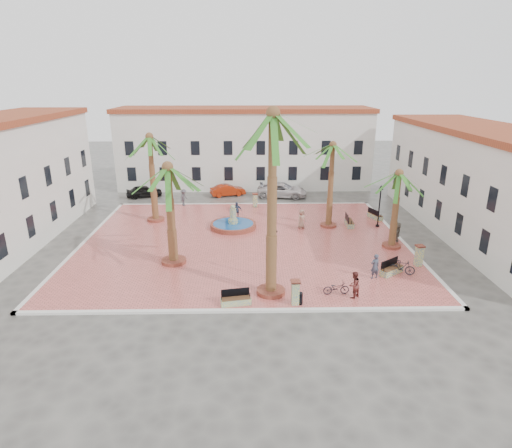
% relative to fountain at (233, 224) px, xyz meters
% --- Properties ---
extents(ground, '(120.00, 120.00, 0.00)m').
position_rel_fountain_xyz_m(ground, '(0.97, -3.35, -0.44)').
color(ground, '#56544F').
rests_on(ground, ground).
extents(plaza, '(26.00, 22.00, 0.15)m').
position_rel_fountain_xyz_m(plaza, '(0.97, -3.35, -0.36)').
color(plaza, '#D45F58').
rests_on(plaza, ground).
extents(kerb_n, '(26.30, 0.30, 0.16)m').
position_rel_fountain_xyz_m(kerb_n, '(0.97, 7.65, -0.36)').
color(kerb_n, silver).
rests_on(kerb_n, ground).
extents(kerb_s, '(26.30, 0.30, 0.16)m').
position_rel_fountain_xyz_m(kerb_s, '(0.97, -14.35, -0.36)').
color(kerb_s, silver).
rests_on(kerb_s, ground).
extents(kerb_e, '(0.30, 22.30, 0.16)m').
position_rel_fountain_xyz_m(kerb_e, '(13.97, -3.35, -0.36)').
color(kerb_e, silver).
rests_on(kerb_e, ground).
extents(kerb_w, '(0.30, 22.30, 0.16)m').
position_rel_fountain_xyz_m(kerb_w, '(-12.03, -3.35, -0.36)').
color(kerb_w, silver).
rests_on(kerb_w, ground).
extents(building_north, '(30.40, 7.40, 9.50)m').
position_rel_fountain_xyz_m(building_north, '(0.97, 16.65, 4.33)').
color(building_north, silver).
rests_on(building_north, ground).
extents(building_east, '(7.40, 26.40, 9.00)m').
position_rel_fountain_xyz_m(building_east, '(20.96, -1.35, 4.08)').
color(building_east, silver).
rests_on(building_east, ground).
extents(fountain, '(4.09, 4.09, 2.11)m').
position_rel_fountain_xyz_m(fountain, '(0.00, 0.00, 0.00)').
color(fountain, brown).
rests_on(fountain, plaza).
extents(palm_nw, '(5.13, 5.13, 8.13)m').
position_rel_fountain_xyz_m(palm_nw, '(-7.30, 2.14, 6.62)').
color(palm_nw, brown).
rests_on(palm_nw, plaza).
extents(palm_sw, '(5.73, 5.73, 7.37)m').
position_rel_fountain_xyz_m(palm_sw, '(-4.05, -7.60, 5.79)').
color(palm_sw, brown).
rests_on(palm_sw, plaza).
extents(palm_s, '(5.72, 5.72, 11.23)m').
position_rel_fountain_xyz_m(palm_s, '(2.71, -12.37, 9.48)').
color(palm_s, brown).
rests_on(palm_s, plaza).
extents(palm_e, '(4.69, 4.69, 6.23)m').
position_rel_fountain_xyz_m(palm_e, '(12.63, -4.89, 4.88)').
color(palm_e, brown).
rests_on(palm_e, plaza).
extents(palm_ne, '(4.60, 4.60, 7.61)m').
position_rel_fountain_xyz_m(palm_ne, '(8.56, 0.17, 6.21)').
color(palm_ne, brown).
rests_on(palm_ne, plaza).
extents(bench_s, '(1.84, 0.85, 0.94)m').
position_rel_fountain_xyz_m(bench_s, '(0.58, -13.73, -0.02)').
color(bench_s, '#93A074').
rests_on(bench_s, plaza).
extents(bench_se, '(1.86, 1.58, 1.00)m').
position_rel_fountain_xyz_m(bench_se, '(11.05, -9.75, -0.01)').
color(bench_se, '#93A074').
rests_on(bench_se, plaza).
extents(bench_e, '(0.72, 1.98, 1.02)m').
position_rel_fountain_xyz_m(bench_e, '(10.44, 0.27, 0.00)').
color(bench_e, '#93A074').
rests_on(bench_e, plaza).
extents(bench_ne, '(1.13, 1.89, 0.95)m').
position_rel_fountain_xyz_m(bench_ne, '(13.35, 2.29, -0.02)').
color(bench_ne, '#93A074').
rests_on(bench_ne, plaza).
extents(lamppost_s, '(0.40, 0.40, 3.72)m').
position_rel_fountain_xyz_m(lamppost_s, '(3.01, -10.46, 2.23)').
color(lamppost_s, black).
rests_on(lamppost_s, plaza).
extents(lamppost_e, '(0.41, 0.41, 3.81)m').
position_rel_fountain_xyz_m(lamppost_e, '(12.94, -0.02, 2.30)').
color(lamppost_e, black).
rests_on(lamppost_e, plaza).
extents(bollard_se, '(0.56, 0.56, 1.52)m').
position_rel_fountain_xyz_m(bollard_se, '(4.06, -13.75, 0.50)').
color(bollard_se, '#93A074').
rests_on(bollard_se, plaza).
extents(bollard_n, '(0.60, 0.60, 1.45)m').
position_rel_fountain_xyz_m(bollard_n, '(2.06, 6.39, 0.46)').
color(bollard_n, '#93A074').
rests_on(bollard_n, plaza).
extents(bollard_e, '(0.63, 0.63, 1.54)m').
position_rel_fountain_xyz_m(bollard_e, '(13.37, -8.46, 0.51)').
color(bollard_e, '#93A074').
rests_on(bollard_e, plaza).
extents(litter_bin, '(0.37, 0.37, 0.72)m').
position_rel_fountain_xyz_m(litter_bin, '(4.32, -13.75, 0.07)').
color(litter_bin, black).
rests_on(litter_bin, plaza).
extents(cyclist_a, '(0.72, 0.58, 1.72)m').
position_rel_fountain_xyz_m(cyclist_a, '(9.68, -10.42, 0.58)').
color(cyclist_a, '#363D4D').
rests_on(cyclist_a, plaza).
extents(bicycle_a, '(1.66, 0.68, 0.85)m').
position_rel_fountain_xyz_m(bicycle_a, '(6.71, -12.59, 0.14)').
color(bicycle_a, black).
rests_on(bicycle_a, plaza).
extents(cyclist_b, '(1.04, 1.00, 1.68)m').
position_rel_fountain_xyz_m(cyclist_b, '(7.68, -13.00, 0.55)').
color(cyclist_b, '#5B2320').
rests_on(cyclist_b, plaza).
extents(bicycle_b, '(1.77, 0.99, 1.03)m').
position_rel_fountain_xyz_m(bicycle_b, '(11.71, -9.85, 0.23)').
color(bicycle_b, black).
rests_on(bicycle_b, plaza).
extents(pedestrian_fountain_a, '(0.99, 0.90, 1.69)m').
position_rel_fountain_xyz_m(pedestrian_fountain_a, '(6.06, -0.25, 0.56)').
color(pedestrian_fountain_a, '#97705C').
rests_on(pedestrian_fountain_a, plaza).
extents(pedestrian_fountain_b, '(1.03, 0.50, 1.70)m').
position_rel_fountain_xyz_m(pedestrian_fountain_b, '(0.26, 2.32, 0.56)').
color(pedestrian_fountain_b, '#333A53').
rests_on(pedestrian_fountain_b, plaza).
extents(pedestrian_north, '(1.05, 1.29, 1.74)m').
position_rel_fountain_xyz_m(pedestrian_north, '(-5.35, 7.05, 0.58)').
color(pedestrian_north, '#444348').
rests_on(pedestrian_north, plaza).
extents(pedestrian_east, '(1.03, 1.64, 1.69)m').
position_rel_fountain_xyz_m(pedestrian_east, '(13.37, -3.82, 0.56)').
color(pedestrian_east, '#665E52').
rests_on(pedestrian_east, plaza).
extents(car_black, '(4.24, 2.80, 1.34)m').
position_rel_fountain_xyz_m(car_black, '(-10.38, 11.08, 0.23)').
color(car_black, black).
rests_on(car_black, ground).
extents(car_red, '(4.18, 2.51, 1.30)m').
position_rel_fountain_xyz_m(car_red, '(-0.96, 11.47, 0.21)').
color(car_red, '#9D250B').
rests_on(car_red, ground).
extents(car_silver, '(5.22, 2.20, 1.51)m').
position_rel_fountain_xyz_m(car_silver, '(5.31, 11.35, 0.32)').
color(car_silver, '#AEAFB7').
rests_on(car_silver, ground).
extents(car_white, '(5.83, 3.26, 1.54)m').
position_rel_fountain_xyz_m(car_white, '(5.21, 10.81, 0.33)').
color(car_white, beige).
rests_on(car_white, ground).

